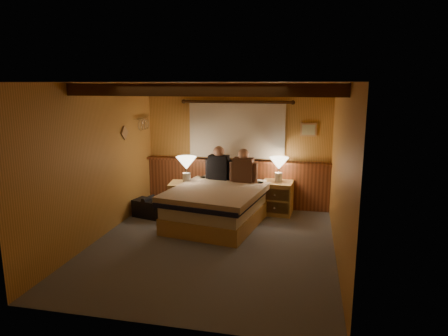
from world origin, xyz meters
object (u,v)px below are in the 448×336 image
(nightstand_right, at_px, (277,198))
(lamp_right, at_px, (279,165))
(person_right, at_px, (243,168))
(lamp_left, at_px, (186,165))
(nightstand_left, at_px, (185,198))
(duffel_bag, at_px, (148,208))
(bed, at_px, (218,205))
(person_left, at_px, (219,166))

(nightstand_right, height_order, lamp_right, lamp_right)
(person_right, bearing_deg, lamp_left, -168.44)
(nightstand_left, distance_m, lamp_right, 1.85)
(person_right, bearing_deg, duffel_bag, -160.58)
(nightstand_left, xyz_separation_m, duffel_bag, (-0.59, -0.32, -0.13))
(bed, relative_size, lamp_right, 4.54)
(lamp_left, distance_m, duffel_bag, 1.05)
(nightstand_right, distance_m, duffel_bag, 2.38)
(bed, height_order, nightstand_left, bed)
(lamp_right, xyz_separation_m, person_right, (-0.62, -0.22, -0.05))
(bed, bearing_deg, duffel_bag, -174.34)
(person_right, relative_size, duffel_bag, 1.07)
(bed, relative_size, lamp_left, 4.26)
(lamp_right, bearing_deg, person_left, -174.71)
(bed, bearing_deg, nightstand_right, 49.02)
(nightstand_left, height_order, nightstand_right, nightstand_right)
(lamp_right, height_order, duffel_bag, lamp_right)
(person_left, bearing_deg, nightstand_left, -151.72)
(nightstand_left, xyz_separation_m, nightstand_right, (1.69, 0.36, 0.01))
(bed, bearing_deg, nightstand_left, 160.35)
(lamp_left, relative_size, lamp_right, 1.07)
(duffel_bag, bearing_deg, nightstand_right, 31.27)
(person_left, bearing_deg, duffel_bag, -148.82)
(nightstand_right, xyz_separation_m, duffel_bag, (-2.28, -0.68, -0.14))
(lamp_right, relative_size, person_right, 0.73)
(lamp_right, bearing_deg, nightstand_left, -168.42)
(nightstand_right, xyz_separation_m, lamp_right, (0.02, -0.01, 0.63))
(lamp_left, relative_size, duffel_bag, 0.82)
(bed, relative_size, nightstand_right, 3.42)
(nightstand_left, xyz_separation_m, person_left, (0.60, 0.25, 0.60))
(lamp_left, height_order, duffel_bag, lamp_left)
(nightstand_right, xyz_separation_m, lamp_left, (-1.64, -0.36, 0.63))
(nightstand_right, relative_size, lamp_right, 1.33)
(bed, relative_size, person_left, 3.21)
(bed, distance_m, duffel_bag, 1.34)
(nightstand_left, height_order, person_right, person_right)
(nightstand_left, height_order, lamp_left, lamp_left)
(nightstand_right, xyz_separation_m, person_right, (-0.60, -0.23, 0.58))
(nightstand_left, height_order, duffel_bag, nightstand_left)
(bed, bearing_deg, person_left, 110.86)
(nightstand_left, xyz_separation_m, lamp_left, (0.05, 0.00, 0.64))
(lamp_right, bearing_deg, lamp_left, -168.22)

